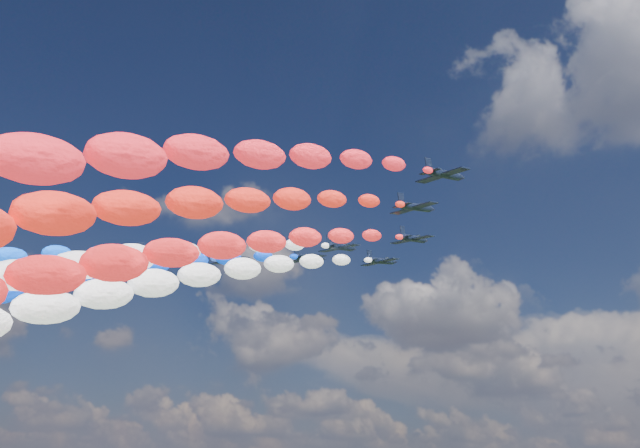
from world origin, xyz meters
The scene contains 14 objects.
jet_0 centered at (-31.71, -6.74, 89.03)m, with size 8.08×10.83×2.39m, color black, non-canonical shape.
jet_1 centered at (-23.39, 5.20, 89.03)m, with size 8.08×10.83×2.39m, color black, non-canonical shape.
jet_2 centered at (-10.84, 13.86, 89.03)m, with size 8.08×10.83×2.39m, color black, non-canonical shape.
trail_2 centered at (-10.84, -46.27, 68.20)m, with size 6.32×117.57×46.32m, color #0537E0, non-canonical shape.
jet_3 centered at (-1.70, 12.24, 89.03)m, with size 8.08×10.83×2.39m, color black, non-canonical shape.
trail_3 centered at (-1.70, -47.90, 68.20)m, with size 6.32×117.57×46.32m, color white, non-canonical shape.
jet_4 centered at (-1.18, 24.72, 89.03)m, with size 8.08×10.83×2.39m, color black, non-canonical shape.
trail_4 centered at (-1.18, -35.42, 68.20)m, with size 6.32×117.57×46.32m, color white, non-canonical shape.
jet_5 centered at (11.68, 16.52, 89.03)m, with size 8.08×10.83×2.39m, color black, non-canonical shape.
trail_5 centered at (11.68, -43.62, 68.20)m, with size 6.32×117.57×46.32m, color red, non-canonical shape.
jet_6 centered at (21.06, 2.72, 89.03)m, with size 8.08×10.83×2.39m, color black, non-canonical shape.
trail_6 centered at (21.06, -57.42, 68.20)m, with size 6.32×117.57×46.32m, color red, non-canonical shape.
jet_7 centered at (31.86, -6.35, 89.03)m, with size 8.08×10.83×2.39m, color black, non-canonical shape.
trail_7 centered at (31.86, -66.49, 68.20)m, with size 6.32×117.57×46.32m, color red, non-canonical shape.
Camera 1 is at (86.52, -101.77, 44.16)m, focal length 45.23 mm.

